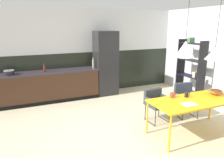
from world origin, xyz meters
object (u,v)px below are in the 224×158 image
object	(u,v)px
refrigerator_column	(106,63)
bottle_vinegar_dark	(93,64)
open_book	(189,104)
mug_wide_latte	(172,95)
cooking_pot	(9,73)
armchair_near_window	(185,96)
pendant_lamp_over_table_far	(215,54)
mug_tall_blue	(187,95)
open_shelf_unit	(190,70)
dining_table	(195,102)
pendant_lamp_over_table_near	(185,49)
fruit_bowl	(216,92)
bottle_oil_tall	(44,69)
armchair_head_of_table	(156,100)

from	to	relation	value
refrigerator_column	bottle_vinegar_dark	xyz separation A→B (m)	(-0.43, -0.05, 0.02)
open_book	mug_wide_latte	bearing A→B (deg)	96.44
refrigerator_column	cooking_pot	distance (m)	2.75
armchair_near_window	pendant_lamp_over_table_far	world-z (taller)	pendant_lamp_over_table_far
mug_tall_blue	open_shelf_unit	size ratio (longest dim) A/B	0.07
dining_table	open_shelf_unit	bearing A→B (deg)	49.90
cooking_pot	open_book	bearing A→B (deg)	-45.45
bottle_vinegar_dark	pendant_lamp_over_table_near	distance (m)	3.23
mug_wide_latte	pendant_lamp_over_table_near	distance (m)	1.00
fruit_bowl	bottle_oil_tall	distance (m)	4.38
cooking_pot	bottle_oil_tall	world-z (taller)	bottle_oil_tall
bottle_oil_tall	pendant_lamp_over_table_near	world-z (taller)	pendant_lamp_over_table_near
armchair_head_of_table	mug_wide_latte	bearing A→B (deg)	87.09
refrigerator_column	mug_wide_latte	bearing A→B (deg)	-82.76
armchair_near_window	bottle_oil_tall	size ratio (longest dim) A/B	3.34
armchair_head_of_table	fruit_bowl	xyz separation A→B (m)	(0.98, -0.73, 0.31)
mug_wide_latte	bottle_vinegar_dark	bearing A→B (deg)	105.80
open_book	pendant_lamp_over_table_far	bearing A→B (deg)	12.30
armchair_head_of_table	pendant_lamp_over_table_far	xyz separation A→B (m)	(0.70, -0.83, 1.14)
bottle_vinegar_dark	pendant_lamp_over_table_far	xyz separation A→B (m)	(1.48, -3.07, 0.61)
bottle_vinegar_dark	mug_tall_blue	bearing A→B (deg)	-69.27
mug_tall_blue	open_shelf_unit	distance (m)	2.01
bottle_oil_tall	cooking_pot	bearing A→B (deg)	-179.15
fruit_bowl	open_shelf_unit	bearing A→B (deg)	64.65
armchair_near_window	pendant_lamp_over_table_far	xyz separation A→B (m)	(-0.11, -0.79, 1.13)
dining_table	cooking_pot	world-z (taller)	cooking_pot
fruit_bowl	bottle_oil_tall	bearing A→B (deg)	137.00
refrigerator_column	mug_tall_blue	xyz separation A→B (m)	(0.66, -2.91, -0.21)
cooking_pot	pendant_lamp_over_table_near	size ratio (longest dim) A/B	0.27
armchair_near_window	pendant_lamp_over_table_far	bearing A→B (deg)	91.48
bottle_oil_tall	mug_wide_latte	bearing A→B (deg)	-51.51
mug_tall_blue	bottle_oil_tall	distance (m)	3.82
refrigerator_column	cooking_pot	xyz separation A→B (m)	(-2.75, -0.05, -0.05)
refrigerator_column	cooking_pot	bearing A→B (deg)	-179.00
cooking_pot	refrigerator_column	bearing A→B (deg)	1.00
open_book	pendant_lamp_over_table_far	xyz separation A→B (m)	(0.65, 0.14, 0.89)
open_shelf_unit	pendant_lamp_over_table_far	bearing A→B (deg)	-31.59
bottle_vinegar_dark	armchair_head_of_table	bearing A→B (deg)	-70.74
armchair_near_window	bottle_vinegar_dark	xyz separation A→B (m)	(-1.60, 2.28, 0.52)
armchair_near_window	fruit_bowl	distance (m)	0.77
armchair_near_window	pendant_lamp_over_table_near	world-z (taller)	pendant_lamp_over_table_near
pendant_lamp_over_table_far	refrigerator_column	bearing A→B (deg)	108.74
refrigerator_column	fruit_bowl	bearing A→B (deg)	-66.09
dining_table	bottle_vinegar_dark	distance (m)	3.27
mug_wide_latte	pendant_lamp_over_table_far	bearing A→B (deg)	-22.76
pendant_lamp_over_table_near	open_book	bearing A→B (deg)	-65.26
dining_table	armchair_near_window	bearing A→B (deg)	58.70
dining_table	open_shelf_unit	xyz separation A→B (m)	(1.37, 1.63, 0.23)
armchair_near_window	open_shelf_unit	xyz separation A→B (m)	(0.90, 0.85, 0.41)
refrigerator_column	pendant_lamp_over_table_far	bearing A→B (deg)	-71.26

